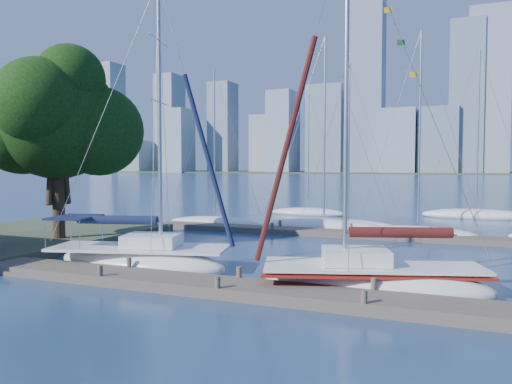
% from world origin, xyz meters
% --- Properties ---
extents(ground, '(700.00, 700.00, 0.00)m').
position_xyz_m(ground, '(0.00, 0.00, 0.00)').
color(ground, navy).
rests_on(ground, ground).
extents(near_dock, '(26.00, 2.00, 0.40)m').
position_xyz_m(near_dock, '(0.00, 0.00, 0.20)').
color(near_dock, brown).
rests_on(near_dock, ground).
extents(far_dock, '(30.00, 1.80, 0.36)m').
position_xyz_m(far_dock, '(2.00, 16.00, 0.18)').
color(far_dock, brown).
rests_on(far_dock, ground).
extents(far_shore, '(800.00, 100.00, 1.50)m').
position_xyz_m(far_shore, '(0.00, 320.00, 0.00)').
color(far_shore, '#38472D').
rests_on(far_shore, ground).
extents(tree, '(8.87, 8.06, 11.18)m').
position_xyz_m(tree, '(-13.36, 5.74, 7.38)').
color(tree, black).
rests_on(tree, ground).
extents(sailboat_navy, '(8.90, 4.81, 13.20)m').
position_xyz_m(sailboat_navy, '(-5.54, 2.39, 1.02)').
color(sailboat_navy, white).
rests_on(sailboat_navy, ground).
extents(sailboat_maroon, '(8.90, 5.27, 14.31)m').
position_xyz_m(sailboat_maroon, '(4.69, 2.28, 1.13)').
color(sailboat_maroon, white).
rests_on(sailboat_maroon, ground).
extents(bg_boat_0, '(7.96, 2.61, 12.24)m').
position_xyz_m(bg_boat_0, '(-9.71, 17.94, 0.24)').
color(bg_boat_0, white).
rests_on(bg_boat_0, ground).
extents(bg_boat_1, '(9.12, 3.31, 14.09)m').
position_xyz_m(bg_boat_1, '(-1.30, 18.56, 0.28)').
color(bg_boat_1, white).
rests_on(bg_boat_1, ground).
extents(bg_boat_2, '(7.65, 3.57, 12.20)m').
position_xyz_m(bg_boat_2, '(0.30, 19.24, 0.26)').
color(bg_boat_2, white).
rests_on(bg_boat_2, ground).
extents(bg_boat_3, '(7.37, 2.26, 13.42)m').
position_xyz_m(bg_boat_3, '(5.22, 17.13, 0.27)').
color(bg_boat_3, white).
rests_on(bg_boat_3, ground).
extents(bg_boat_6, '(7.37, 4.76, 11.63)m').
position_xyz_m(bg_boat_6, '(-5.53, 29.04, 0.23)').
color(bg_boat_6, white).
rests_on(bg_boat_6, ground).
extents(bg_boat_7, '(9.46, 4.71, 15.04)m').
position_xyz_m(bg_boat_7, '(9.02, 31.67, 0.29)').
color(bg_boat_7, white).
rests_on(bg_boat_7, ground).
extents(skyline, '(503.40, 51.31, 117.87)m').
position_xyz_m(skyline, '(18.90, 290.29, 35.87)').
color(skyline, gray).
rests_on(skyline, ground).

